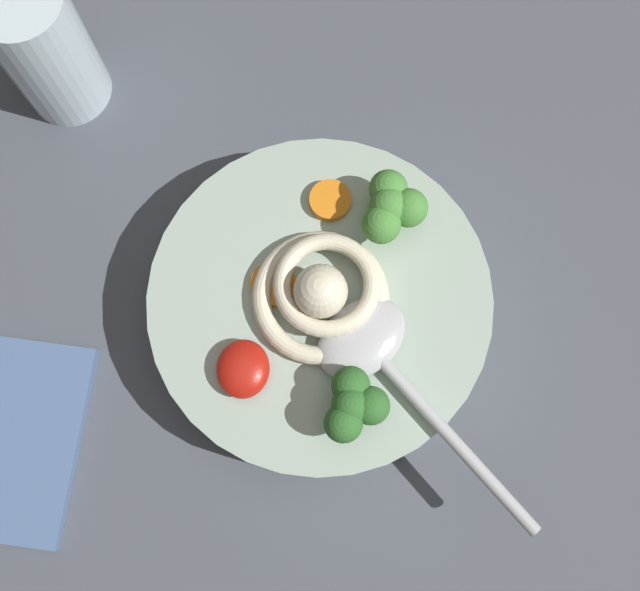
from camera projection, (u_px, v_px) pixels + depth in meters
The scene contains 10 objects.
table_slab at pixel (292, 320), 54.95cm from camera, with size 133.08×133.08×3.68cm, color #474C56.
soup_bowl at pixel (320, 304), 50.80cm from camera, with size 21.77×21.77×4.80cm.
noodle_pile at pixel (322, 292), 47.38cm from camera, with size 9.38×9.20×3.77cm.
soup_spoon at pixel (377, 355), 46.85cm from camera, with size 15.03×14.07×1.60cm.
chili_sauce_dollop at pixel (243, 369), 46.65cm from camera, with size 3.61×3.25×1.62cm, color #B2190F.
broccoli_floret_front at pixel (391, 207), 47.41cm from camera, with size 4.76×4.10×3.77cm.
broccoli_floret_center at pixel (354, 405), 44.74cm from camera, with size 4.49×3.86×3.55cm.
carrot_slice_rear at pixel (273, 284), 48.43cm from camera, with size 2.83×2.83×0.56cm, color orange.
carrot_slice_extra_b at pixel (330, 201), 49.65cm from camera, with size 2.69×2.69×0.68cm, color orange.
drinking_glass at pixel (45, 48), 51.75cm from camera, with size 6.08×6.08×11.06cm, color silver.
Camera 1 is at (-11.07, -2.14, 55.68)cm, focal length 43.57 mm.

